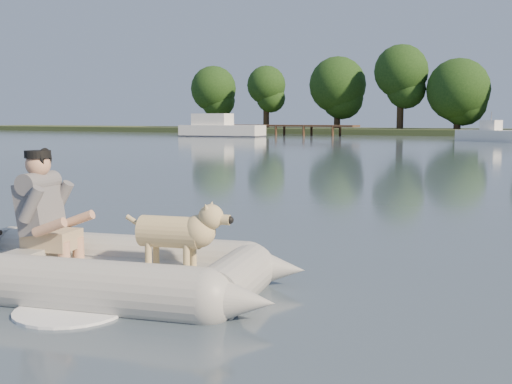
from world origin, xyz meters
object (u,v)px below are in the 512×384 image
Objects in this scene: dinghy at (104,227)px; dog at (171,237)px; dock at (271,130)px; motorboat at (493,127)px; cabin_cruiser at (222,125)px; man at (41,204)px.

dinghy is 0.68m from dog.
dinghy is at bearing -63.32° from dock.
motorboat reaches higher than dinghy.
cabin_cruiser is at bearing 108.43° from dog.
dog is at bearing -60.70° from motorboat.
cabin_cruiser is at bearing 106.98° from man.
man is (-0.72, -0.12, 0.19)m from dinghy.
dinghy is (26.14, -52.01, 0.10)m from dock.
dock is at bearing 102.29° from man.
dog is 53.13m from cabin_cruiser.
motorboat reaches higher than man.
dinghy reaches higher than dock.
dog is (26.78, -51.79, 0.02)m from dock.
man is at bearing -66.03° from cabin_cruiser.
dog is 0.18× the size of motorboat.
man is 0.21× the size of motorboat.
man is 1.43m from dog.
dock is 23.63m from motorboat.
dog is at bearing -0.00° from man.
motorboat is (23.85, -0.79, -0.03)m from cabin_cruiser.
motorboat reaches higher than dock.
cabin_cruiser is (-26.89, 45.33, 0.24)m from man.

